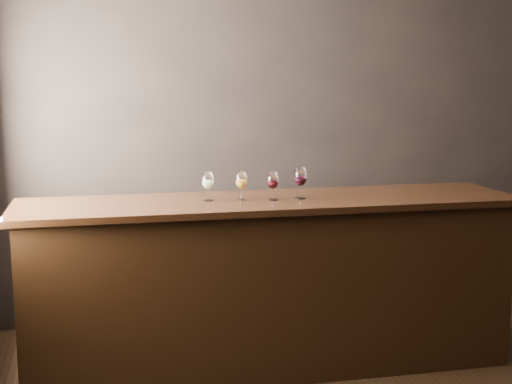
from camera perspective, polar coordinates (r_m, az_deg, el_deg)
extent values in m
cube|color=black|center=(5.90, 3.77, 3.80)|extent=(5.00, 0.02, 2.80)
cube|color=black|center=(4.85, 1.09, -7.60)|extent=(3.22, 0.75, 1.12)
cube|color=black|center=(4.71, 1.11, -0.81)|extent=(3.33, 0.83, 0.04)
cube|color=black|center=(5.71, -2.29, -6.34)|extent=(2.37, 0.40, 0.85)
cylinder|color=white|center=(4.66, -3.85, -0.66)|extent=(0.07, 0.07, 0.00)
cylinder|color=white|center=(4.65, -3.86, -0.21)|extent=(0.01, 0.01, 0.07)
ellipsoid|color=white|center=(4.64, -3.87, 0.90)|extent=(0.08, 0.08, 0.11)
cylinder|color=white|center=(4.63, -3.88, 1.51)|extent=(0.06, 0.06, 0.01)
ellipsoid|color=#D4E185|center=(4.64, -3.87, 0.67)|extent=(0.06, 0.06, 0.05)
cylinder|color=white|center=(4.67, -1.17, -0.60)|extent=(0.07, 0.07, 0.00)
cylinder|color=white|center=(4.67, -1.17, -0.16)|extent=(0.01, 0.01, 0.07)
ellipsoid|color=white|center=(4.65, -1.18, 0.94)|extent=(0.08, 0.08, 0.11)
cylinder|color=white|center=(4.64, -1.18, 1.54)|extent=(0.06, 0.06, 0.01)
ellipsoid|color=orange|center=(4.65, -1.18, 0.71)|extent=(0.06, 0.06, 0.05)
cylinder|color=white|center=(4.67, 1.34, -0.61)|extent=(0.07, 0.07, 0.00)
cylinder|color=white|center=(4.66, 1.35, -0.16)|extent=(0.01, 0.01, 0.07)
ellipsoid|color=white|center=(4.65, 1.35, 0.94)|extent=(0.08, 0.08, 0.11)
cylinder|color=white|center=(4.64, 1.35, 1.55)|extent=(0.06, 0.06, 0.01)
ellipsoid|color=black|center=(4.65, 1.35, 0.71)|extent=(0.06, 0.06, 0.05)
cylinder|color=white|center=(4.74, 3.55, -0.47)|extent=(0.07, 0.07, 0.00)
cylinder|color=white|center=(4.73, 3.56, 0.02)|extent=(0.01, 0.01, 0.08)
ellipsoid|color=white|center=(4.72, 3.57, 1.23)|extent=(0.09, 0.09, 0.12)
cylinder|color=white|center=(4.71, 3.58, 1.90)|extent=(0.07, 0.07, 0.01)
ellipsoid|color=black|center=(4.72, 3.57, 0.98)|extent=(0.07, 0.07, 0.06)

